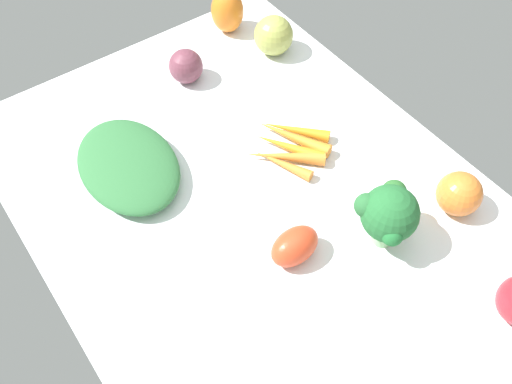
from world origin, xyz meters
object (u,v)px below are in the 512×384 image
object	(u,v)px
carrot_bunch	(289,145)
heirloom_tomato_orange	(459,194)
broccoli_head	(388,213)
red_onion_center	(186,66)
bell_pepper_orange	(227,11)
roma_tomato	(295,246)
leafy_greens_clump	(128,165)
heirloom_tomato_green	(274,35)

from	to	relation	value
carrot_bunch	heirloom_tomato_orange	world-z (taller)	heirloom_tomato_orange
broccoli_head	carrot_bunch	xyz separation A→B (cm)	(-25.29, -0.28, -6.12)
red_onion_center	carrot_bunch	world-z (taller)	red_onion_center
bell_pepper_orange	roma_tomato	bearing A→B (deg)	-24.10
leafy_greens_clump	bell_pepper_orange	bearing A→B (deg)	122.42
heirloom_tomato_orange	leafy_greens_clump	bearing A→B (deg)	-133.57
carrot_bunch	heirloom_tomato_orange	bearing A→B (deg)	28.78
heirloom_tomato_orange	leafy_greens_clump	xyz separation A→B (cm)	(-41.17, -43.28, -1.56)
roma_tomato	heirloom_tomato_green	world-z (taller)	heirloom_tomato_green
heirloom_tomato_orange	carrot_bunch	bearing A→B (deg)	-151.22
bell_pepper_orange	heirloom_tomato_green	xyz separation A→B (cm)	(12.44, 3.83, -0.77)
heirloom_tomato_green	leafy_greens_clump	size ratio (longest dim) A/B	0.35
broccoli_head	heirloom_tomato_green	world-z (taller)	broccoli_head
broccoli_head	red_onion_center	bearing A→B (deg)	-174.19
roma_tomato	heirloom_tomato_orange	bearing A→B (deg)	159.62
roma_tomato	carrot_bunch	xyz separation A→B (cm)	(-19.16, 14.00, -1.65)
carrot_bunch	leafy_greens_clump	world-z (taller)	leafy_greens_clump
red_onion_center	carrot_bunch	distance (cm)	29.57
heirloom_tomato_green	heirloom_tomato_orange	world-z (taller)	heirloom_tomato_green
roma_tomato	broccoli_head	world-z (taller)	broccoli_head
carrot_bunch	red_onion_center	bearing A→B (deg)	-169.75
broccoli_head	roma_tomato	bearing A→B (deg)	-113.23
red_onion_center	broccoli_head	world-z (taller)	broccoli_head
red_onion_center	heirloom_tomato_orange	world-z (taller)	heirloom_tomato_orange
red_onion_center	heirloom_tomato_green	distance (cm)	20.96
broccoli_head	carrot_bunch	world-z (taller)	broccoli_head
roma_tomato	bell_pepper_orange	size ratio (longest dim) A/B	0.88
roma_tomato	carrot_bunch	distance (cm)	23.79
red_onion_center	heirloom_tomato_green	bearing A→B (deg)	80.65
red_onion_center	broccoli_head	xyz separation A→B (cm)	(54.30, 5.53, 3.80)
broccoli_head	heirloom_tomato_orange	world-z (taller)	broccoli_head
broccoli_head	bell_pepper_orange	size ratio (longest dim) A/B	1.21
carrot_bunch	broccoli_head	bearing A→B (deg)	0.64
roma_tomato	heirloom_tomato_orange	xyz separation A→B (cm)	(8.99, 29.47, 1.02)
roma_tomato	bell_pepper_orange	xyz separation A→B (cm)	(-57.21, 25.59, 2.17)
bell_pepper_orange	carrot_bunch	bearing A→B (deg)	-16.95
roma_tomato	heirloom_tomato_orange	distance (cm)	30.83
heirloom_tomato_green	carrot_bunch	bearing A→B (deg)	-31.06
broccoli_head	carrot_bunch	bearing A→B (deg)	-179.36
broccoli_head	bell_pepper_orange	world-z (taller)	broccoli_head
carrot_bunch	leafy_greens_clump	distance (cm)	30.73
bell_pepper_orange	leafy_greens_clump	world-z (taller)	bell_pepper_orange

